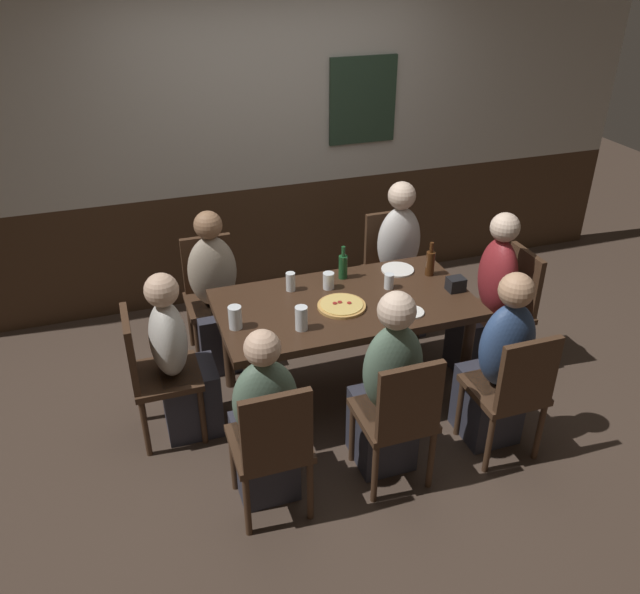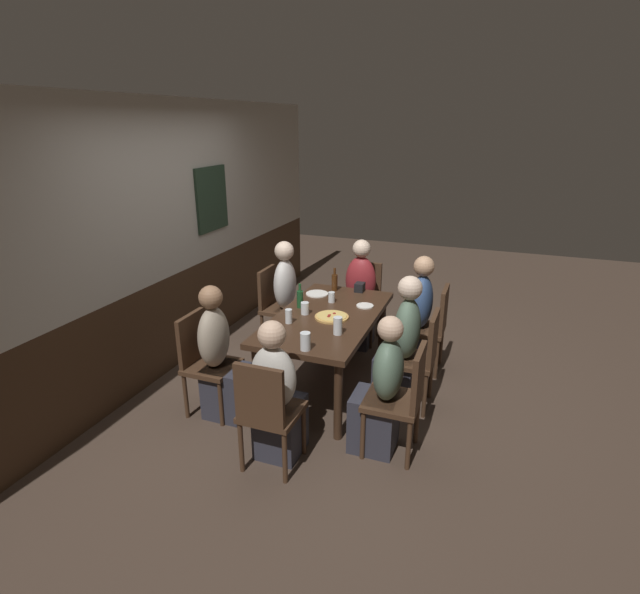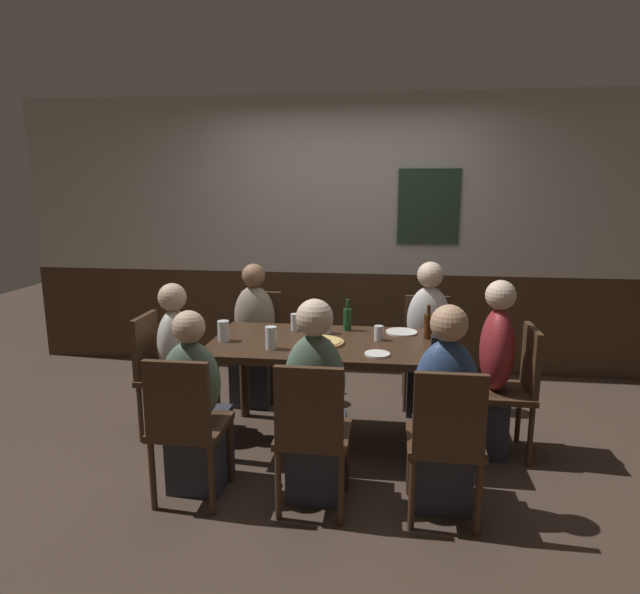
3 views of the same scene
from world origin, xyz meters
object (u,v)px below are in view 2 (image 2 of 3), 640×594
at_px(beer_glass_tall, 305,342).
at_px(plate_white_large, 317,294).
at_px(tumbler_short, 332,298).
at_px(beer_glass_half, 338,327).
at_px(chair_head_east, 363,297).
at_px(person_left_near, 380,395).
at_px(person_head_west, 277,401).
at_px(plate_white_small, 365,306).
at_px(dining_table, 327,324).
at_px(chair_right_near, 432,324).
at_px(pizza, 332,317).
at_px(chair_head_west, 267,409).
at_px(beer_bottle_green, 300,298).
at_px(person_right_near, 415,322).
at_px(condiment_caddy, 360,287).
at_px(chair_mid_near, 419,354).
at_px(person_mid_near, 401,350).
at_px(person_right_far, 289,303).
at_px(person_head_east, 359,301).
at_px(chair_left_far, 204,358).
at_px(person_left_far, 221,362).
at_px(pint_glass_amber, 289,317).
at_px(chair_left_near, 403,395).
at_px(beer_bottle_brown, 335,282).
at_px(pint_glass_stout, 305,309).

distance_m(beer_glass_tall, plate_white_large, 1.26).
bearing_deg(tumbler_short, beer_glass_half, -156.87).
height_order(chair_head_east, plate_white_large, chair_head_east).
bearing_deg(person_left_near, person_head_west, 117.08).
bearing_deg(plate_white_small, dining_table, 141.42).
bearing_deg(chair_right_near, pizza, 134.08).
height_order(chair_head_west, plate_white_large, chair_head_west).
xyz_separation_m(chair_head_east, beer_bottle_green, (-1.13, 0.30, 0.33)).
relative_size(chair_right_near, person_right_near, 0.75).
relative_size(pizza, condiment_caddy, 2.74).
xyz_separation_m(chair_mid_near, person_mid_near, (0.00, 0.16, 0.01)).
distance_m(person_right_far, person_head_east, 0.77).
bearing_deg(chair_left_far, chair_right_near, -50.03).
relative_size(person_right_far, plate_white_large, 5.33).
bearing_deg(person_left_far, tumbler_short, -30.64).
bearing_deg(beer_glass_half, person_mid_near, -52.30).
bearing_deg(pint_glass_amber, person_right_far, 23.93).
xyz_separation_m(person_mid_near, plate_white_large, (0.49, 0.96, 0.24)).
height_order(chair_mid_near, beer_bottle_green, beer_bottle_green).
bearing_deg(chair_left_near, person_head_east, 25.55).
bearing_deg(condiment_caddy, person_mid_near, -140.98).
bearing_deg(beer_glass_tall, person_mid_near, -39.89).
relative_size(dining_table, person_right_far, 1.35).
height_order(person_right_far, person_head_west, person_right_far).
height_order(tumbler_short, plate_white_large, tumbler_short).
distance_m(chair_mid_near, beer_bottle_brown, 1.25).
distance_m(person_left_near, beer_glass_tall, 0.69).
xyz_separation_m(chair_mid_near, person_left_near, (-0.71, 0.16, -0.04)).
xyz_separation_m(pint_glass_stout, tumbler_short, (0.37, -0.12, -0.01)).
bearing_deg(person_left_far, person_right_far, 0.07).
bearing_deg(plate_white_small, pint_glass_amber, 140.32).
bearing_deg(chair_right_near, tumbler_short, 112.53).
xyz_separation_m(beer_bottle_green, beer_bottle_brown, (0.57, -0.15, 0.00)).
relative_size(person_left_far, beer_bottle_brown, 4.85).
bearing_deg(beer_bottle_green, beer_glass_half, -130.92).
height_order(dining_table, pint_glass_stout, pint_glass_stout).
bearing_deg(pint_glass_stout, chair_head_east, -8.66).
xyz_separation_m(person_head_east, pint_glass_stout, (-1.10, 0.19, 0.29)).
bearing_deg(chair_left_near, chair_right_near, 0.00).
distance_m(chair_mid_near, pint_glass_amber, 1.17).
xyz_separation_m(person_left_near, beer_bottle_brown, (1.38, 0.84, 0.37)).
relative_size(person_head_east, tumbler_short, 11.77).
height_order(chair_head_west, person_head_east, person_head_east).
distance_m(person_head_west, beer_glass_tall, 0.49).
xyz_separation_m(person_left_far, plate_white_small, (1.04, -0.95, 0.26)).
bearing_deg(person_right_far, chair_right_near, -90.00).
bearing_deg(pint_glass_stout, pint_glass_amber, 167.58).
relative_size(beer_bottle_brown, condiment_caddy, 2.17).
bearing_deg(tumbler_short, plate_white_large, 52.63).
bearing_deg(beer_bottle_brown, chair_left_near, -144.00).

